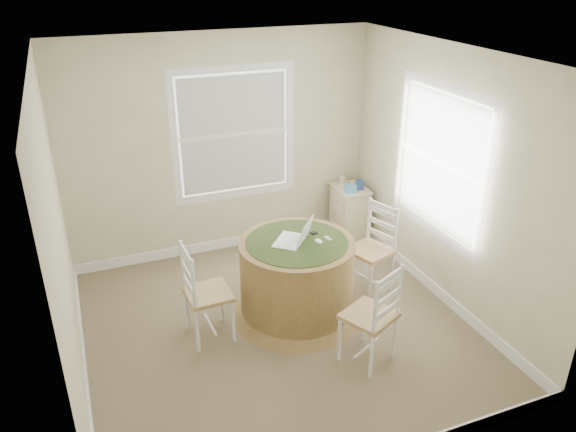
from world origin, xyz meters
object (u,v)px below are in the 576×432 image
round_table (297,275)px  chair_left (208,293)px  chair_near (369,315)px  corner_chest (349,212)px  chair_right (370,250)px  laptop (294,239)px

round_table → chair_left: size_ratio=1.39×
chair_near → corner_chest: chair_near is taller
chair_right → corner_chest: (0.38, 1.20, -0.14)m
chair_near → laptop: laptop is taller
round_table → chair_left: (-0.90, -0.03, 0.03)m
chair_right → laptop: (-0.93, -0.12, 0.37)m
round_table → corner_chest: (1.28, 1.34, -0.10)m
chair_near → laptop: bearing=-95.1°
chair_left → laptop: bearing=-89.0°
chair_near → chair_right: 1.18m
corner_chest → chair_right: bearing=-105.4°
chair_left → laptop: (0.88, 0.05, 0.37)m
round_table → chair_left: chair_left is taller
chair_left → chair_near: size_ratio=1.00×
chair_left → chair_right: 1.81m
laptop → corner_chest: laptop is taller
round_table → laptop: size_ratio=2.78×
chair_right → round_table: bearing=-100.2°
laptop → chair_right: bearing=138.2°
chair_right → corner_chest: chair_right is taller
round_table → laptop: laptop is taller
chair_near → laptop: 1.04m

